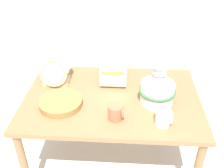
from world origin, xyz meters
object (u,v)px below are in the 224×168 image
(dish_rack_square_plates, at_px, (114,74))
(dish_rack_round_plates, at_px, (56,74))
(ceramic_vase, at_px, (158,87))
(wicker_charger_stack, at_px, (61,103))
(mug_terracotta_glaze, at_px, (116,112))
(mug_cream_glaze, at_px, (164,118))

(dish_rack_square_plates, bearing_deg, dish_rack_round_plates, -174.77)
(ceramic_vase, height_order, wicker_charger_stack, ceramic_vase)
(dish_rack_round_plates, bearing_deg, wicker_charger_stack, -71.18)
(dish_rack_round_plates, height_order, dish_rack_square_plates, dish_rack_round_plates)
(ceramic_vase, bearing_deg, dish_rack_round_plates, 165.42)
(ceramic_vase, distance_m, mug_terracotta_glaze, 0.35)
(ceramic_vase, distance_m, wicker_charger_stack, 0.69)
(dish_rack_square_plates, relative_size, mug_cream_glaze, 2.05)
(dish_rack_round_plates, distance_m, dish_rack_square_plates, 0.46)
(ceramic_vase, bearing_deg, mug_cream_glaze, -84.09)
(wicker_charger_stack, xyz_separation_m, mug_terracotta_glaze, (0.39, -0.11, 0.03))
(mug_cream_glaze, bearing_deg, dish_rack_round_plates, 151.05)
(dish_rack_square_plates, bearing_deg, mug_cream_glaze, -54.67)
(dish_rack_square_plates, height_order, mug_cream_glaze, dish_rack_square_plates)
(dish_rack_round_plates, relative_size, mug_terracotta_glaze, 2.12)
(wicker_charger_stack, xyz_separation_m, mug_cream_glaze, (0.70, -0.15, 0.03))
(ceramic_vase, xyz_separation_m, mug_cream_glaze, (0.02, -0.24, -0.08))
(dish_rack_round_plates, relative_size, wicker_charger_stack, 0.76)
(dish_rack_square_plates, bearing_deg, ceramic_vase, -37.38)
(mug_terracotta_glaze, height_order, mug_cream_glaze, same)
(wicker_charger_stack, height_order, mug_terracotta_glaze, mug_terracotta_glaze)
(dish_rack_round_plates, height_order, mug_terracotta_glaze, dish_rack_round_plates)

